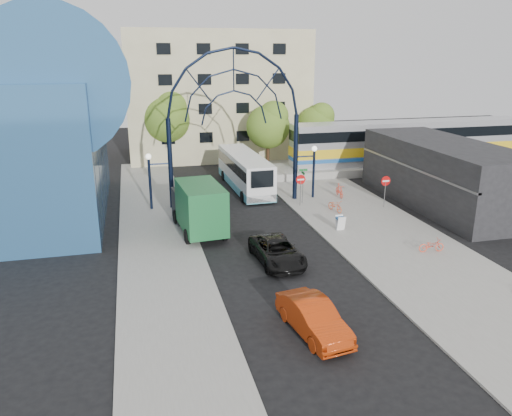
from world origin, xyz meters
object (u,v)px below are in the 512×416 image
object	(u,v)px
do_not_enter_sign	(386,184)
street_name_sign	(303,179)
sandwich_board	(340,221)
tree_north_b	(168,116)
bike_far_a	(431,245)
city_bus	(245,171)
red_sedan	(313,318)
tree_north_a	(269,124)
gateway_arch	(234,95)
stop_sign	(301,182)
bike_near_a	(335,206)
train_car	(409,141)
bike_near_b	(339,191)
black_suv	(277,251)
tree_north_c	(317,123)
green_truck	(198,207)

from	to	relation	value
do_not_enter_sign	street_name_sign	xyz separation A→B (m)	(-5.80, 2.60, 0.15)
sandwich_board	do_not_enter_sign	bearing A→B (deg)	36.68
tree_north_b	bike_far_a	size ratio (longest dim) A/B	5.08
do_not_enter_sign	street_name_sign	distance (m)	6.36
street_name_sign	city_bus	bearing A→B (deg)	120.00
red_sedan	tree_north_a	bearing A→B (deg)	69.32
bike_far_a	gateway_arch	bearing A→B (deg)	42.39
stop_sign	do_not_enter_sign	distance (m)	6.51
street_name_sign	bike_near_a	distance (m)	3.52
train_car	tree_north_b	xyz separation A→B (m)	(-23.88, 7.93, 2.37)
red_sedan	bike_far_a	distance (m)	12.10
sandwich_board	bike_near_b	distance (m)	8.21
stop_sign	bike_near_b	size ratio (longest dim) A/B	1.40
sandwich_board	bike_near_a	size ratio (longest dim) A/B	0.59
tree_north_a	black_suv	distance (m)	25.02
train_car	red_sedan	distance (m)	34.65
bike_near_a	street_name_sign	bearing A→B (deg)	109.26
gateway_arch	tree_north_c	size ratio (longest dim) A/B	2.10
bike_near_b	tree_north_b	bearing A→B (deg)	132.84
do_not_enter_sign	city_bus	bearing A→B (deg)	137.28
street_name_sign	bike_near_a	bearing A→B (deg)	-57.80
sandwich_board	city_bus	distance (m)	13.11
train_car	bike_near_b	xyz separation A→B (m)	(-11.22, -8.45, -2.24)
train_car	green_truck	xyz separation A→B (m)	(-23.72, -13.63, -1.16)
tree_north_a	black_suv	bearing A→B (deg)	-104.43
do_not_enter_sign	bike_far_a	world-z (taller)	do_not_enter_sign
green_truck	bike_near_b	distance (m)	13.57
street_name_sign	green_truck	bearing A→B (deg)	-154.62
tree_north_c	bike_near_b	world-z (taller)	tree_north_c
gateway_arch	tree_north_c	xyz separation A→B (m)	(12.12, 13.93, -4.28)
train_car	black_suv	world-z (taller)	train_car
green_truck	red_sedan	bearing A→B (deg)	-82.51
do_not_enter_sign	bike_far_a	distance (m)	9.26
do_not_enter_sign	black_suv	distance (m)	13.70
city_bus	tree_north_b	bearing A→B (deg)	114.93
bike_far_a	train_car	bearing A→B (deg)	-20.25
gateway_arch	bike_near_b	size ratio (longest dim) A/B	7.61
tree_north_c	bike_near_b	xyz separation A→B (m)	(-3.35, -14.38, -3.62)
green_truck	tree_north_b	bearing A→B (deg)	85.73
train_car	tree_north_c	distance (m)	9.95
do_not_enter_sign	bike_near_a	size ratio (longest dim) A/B	1.47
do_not_enter_sign	city_bus	world-z (taller)	city_bus
train_car	green_truck	world-z (taller)	train_car
green_truck	red_sedan	xyz separation A→B (m)	(3.04, -14.09, -1.00)
tree_north_c	city_bus	bearing A→B (deg)	-137.60
stop_sign	tree_north_a	world-z (taller)	tree_north_a
gateway_arch	sandwich_board	distance (m)	12.52
green_truck	bike_near_b	bearing A→B (deg)	17.83
stop_sign	black_suv	xyz separation A→B (m)	(-4.84, -10.01, -1.30)
gateway_arch	train_car	xyz separation A→B (m)	(20.00, 8.00, -5.66)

